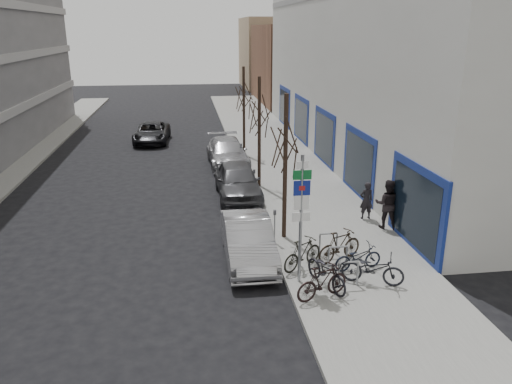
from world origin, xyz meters
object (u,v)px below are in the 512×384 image
object	(u,v)px
tree_near	(286,133)
meter_front	(275,223)
bike_mid_inner	(302,253)
parked_car_mid	(238,181)
bike_near_left	(327,269)
bike_rack	(338,255)
lane_car	(152,133)
highway_sign_pole	(301,212)
pedestrian_near	(366,200)
bike_near_right	(322,282)
parked_car_back	(227,153)
tree_far	(244,90)
bike_far_curb	(373,266)
bike_far_inner	(340,245)
parked_car_front	(248,240)
meter_back	(241,152)
pedestrian_far	(387,204)
meter_mid	(254,180)
bike_mid_curb	(358,255)
tree_mid	(259,106)

from	to	relation	value
tree_near	meter_front	world-z (taller)	tree_near
bike_mid_inner	parked_car_mid	xyz separation A→B (m)	(-1.30, 7.87, 0.15)
tree_near	bike_near_left	distance (m)	5.22
tree_near	bike_rack	bearing A→B (deg)	-67.52
bike_mid_inner	lane_car	size ratio (longest dim) A/B	0.35
highway_sign_pole	pedestrian_near	size ratio (longest dim) A/B	2.67
bike_near_right	parked_car_back	size ratio (longest dim) A/B	0.33
meter_front	parked_car_back	bearing A→B (deg)	93.70
pedestrian_near	bike_near_right	bearing A→B (deg)	55.17
tree_far	bike_far_curb	size ratio (longest dim) A/B	2.88
bike_far_curb	parked_car_back	distance (m)	15.39
bike_far_inner	parked_car_front	world-z (taller)	parked_car_front
bike_near_right	bike_far_inner	distance (m)	2.63
meter_back	parked_car_mid	world-z (taller)	parked_car_mid
bike_rack	tree_far	bearing A→B (deg)	94.32
tree_far	meter_front	bearing A→B (deg)	-91.91
highway_sign_pole	bike_near_left	world-z (taller)	highway_sign_pole
pedestrian_near	pedestrian_far	xyz separation A→B (m)	(0.46, -1.05, 0.21)
meter_mid	lane_car	size ratio (longest dim) A/B	0.26
bike_rack	bike_near_right	distance (m)	1.96
bike_far_inner	meter_mid	bearing A→B (deg)	-10.02
tree_far	bike_mid_curb	xyz separation A→B (m)	(1.86, -15.98, -3.45)
tree_near	pedestrian_far	xyz separation A→B (m)	(4.15, 0.34, -2.96)
bike_rack	pedestrian_near	distance (m)	4.97
bike_near_left	pedestrian_far	bearing A→B (deg)	30.46
tree_near	highway_sign_pole	bearing A→B (deg)	-93.26
parked_car_front	pedestrian_far	xyz separation A→B (m)	(5.70, 1.85, 0.40)
bike_mid_inner	bike_far_inner	bearing A→B (deg)	-109.49
meter_back	parked_car_back	size ratio (longest dim) A/B	0.24
meter_back	meter_mid	bearing A→B (deg)	-90.00
meter_mid	bike_far_inner	size ratio (longest dim) A/B	0.69
pedestrian_far	parked_car_front	bearing A→B (deg)	41.03
bike_mid_inner	pedestrian_far	distance (m)	5.05
bike_near_right	bike_far_curb	xyz separation A→B (m)	(1.76, 0.64, 0.05)
bike_far_inner	parked_car_front	distance (m)	3.10
bike_rack	parked_car_mid	xyz separation A→B (m)	(-2.40, 8.13, 0.17)
bike_near_right	parked_car_mid	xyz separation A→B (m)	(-1.43, 9.83, 0.15)
tree_mid	pedestrian_far	xyz separation A→B (m)	(4.15, -6.16, -2.96)
bike_far_curb	parked_car_back	size ratio (longest dim) A/B	0.36
highway_sign_pole	bike_rack	distance (m)	2.36
bike_rack	bike_far_inner	world-z (taller)	bike_far_inner
tree_mid	tree_far	bearing A→B (deg)	90.00
parked_car_back	lane_car	bearing A→B (deg)	121.88
tree_mid	bike_near_left	bearing A→B (deg)	-87.05
tree_near	bike_far_curb	bearing A→B (deg)	-63.29
tree_mid	parked_car_front	distance (m)	8.82
bike_mid_inner	bike_far_inner	distance (m)	1.41
parked_car_back	pedestrian_far	size ratio (longest dim) A/B	2.69
bike_far_inner	pedestrian_near	xyz separation A→B (m)	(2.24, 3.67, 0.23)
bike_far_curb	pedestrian_near	size ratio (longest dim) A/B	1.21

